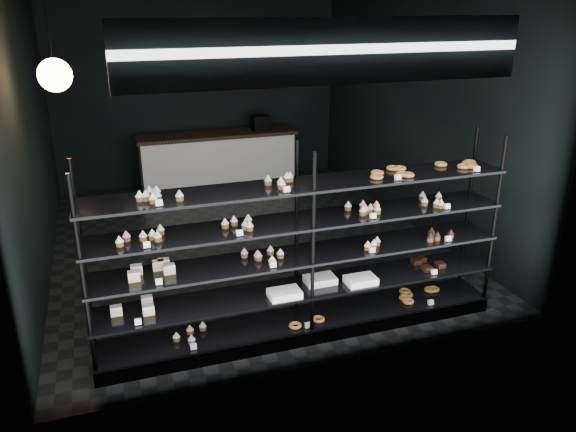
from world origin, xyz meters
The scene contains 5 objects.
room centered at (0.00, 0.00, 1.60)m, with size 5.01×6.01×3.20m.
display_shelf centered at (-0.06, -2.45, 0.63)m, with size 4.00×0.50×1.91m.
signage centered at (0.00, -2.93, 2.75)m, with size 3.30×0.05×0.50m.
pendant_lamp centered at (-2.08, -1.11, 2.45)m, with size 0.32×0.32×0.89m.
service_counter centered at (0.19, 2.50, 0.50)m, with size 2.76×0.65×1.23m.
Camera 1 is at (-1.75, -6.98, 3.10)m, focal length 35.00 mm.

